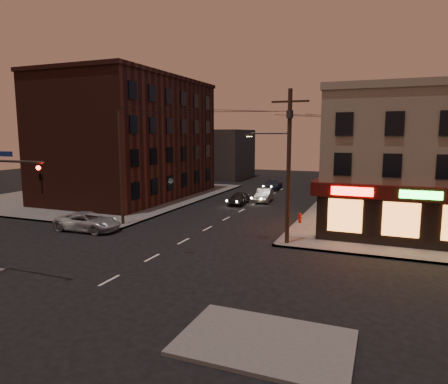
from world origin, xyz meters
The scene contains 15 objects.
ground centered at (0.00, 0.00, 0.00)m, with size 120.00×120.00×0.00m, color black.
sidewalk_nw centered at (-18.00, 19.00, 0.07)m, with size 24.00×28.00×0.15m, color #514F4C.
pizza_building centered at (15.93, 13.43, 5.35)m, with size 15.85×12.85×10.50m.
brick_apartment centered at (-14.50, 19.00, 6.65)m, with size 12.00×20.00×13.00m, color #401B14.
bg_building_ne_a centered at (14.00, 38.00, 3.50)m, with size 10.00×12.00×7.00m, color #3F3D3A.
bg_building_nw centered at (-13.00, 42.00, 4.00)m, with size 9.00×10.00×8.00m, color #3F3D3A.
bg_building_ne_b centered at (12.00, 52.00, 3.00)m, with size 8.00×8.00×6.00m, color #3F3D3A.
utility_pole_main centered at (6.68, 5.80, 5.76)m, with size 4.20×0.44×10.00m.
utility_pole_far centered at (6.80, 32.00, 4.65)m, with size 0.26×0.26×9.00m, color #382619.
utility_pole_west centered at (-6.80, 6.50, 4.65)m, with size 0.24×0.24×9.00m, color #382619.
suv_cross centered at (-8.17, 4.00, 0.71)m, with size 2.35×5.10×1.42m, color #999DA1.
sedan_near centered at (-1.38, 19.01, 0.64)m, with size 1.52×3.78×1.29m, color black.
sedan_mid centered at (0.52, 21.87, 0.70)m, with size 1.49×4.27×1.41m, color gray.
sedan_far centered at (-1.10, 31.82, 0.69)m, with size 1.93×4.75×1.38m, color #1C2838.
fire_hydrant centered at (6.40, 12.09, 0.59)m, with size 0.35×0.35×0.81m.
Camera 1 is at (12.56, -19.67, 7.31)m, focal length 32.00 mm.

